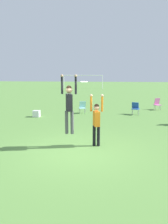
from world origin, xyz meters
name	(u,v)px	position (x,y,z in m)	size (l,w,h in m)	color
ground_plane	(77,150)	(0.00, 0.00, 0.00)	(120.00, 120.00, 0.00)	#56843D
person_jumping	(69,103)	(-0.34, 0.29, 1.72)	(0.61, 0.50, 2.20)	#4C4C51
person_defending	(96,119)	(0.65, 0.60, 1.06)	(0.52, 0.41, 2.01)	black
frisbee	(84,82)	(0.21, 0.25, 2.48)	(0.26, 0.26, 0.02)	white
camping_chair_0	(157,103)	(4.72, 9.52, 0.50)	(0.62, 0.68, 0.88)	gray
camping_chair_1	(82,107)	(-0.77, 7.43, 0.46)	(0.57, 0.62, 0.82)	gray
camping_chair_2	(135,107)	(2.85, 7.36, 0.48)	(0.61, 0.65, 0.81)	gray
cooler_box	(36,114)	(-3.52, 5.76, 0.21)	(0.42, 0.37, 0.41)	white
soccer_goal	(83,78)	(-3.79, 31.73, 1.84)	(7.10, 0.10, 2.35)	white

